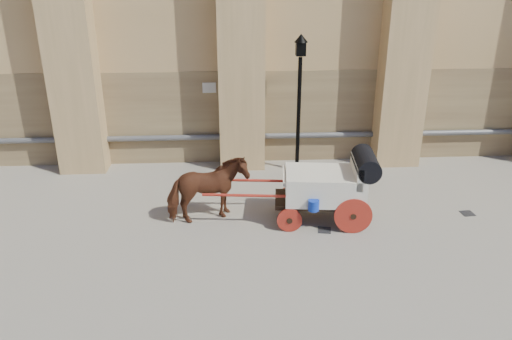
{
  "coord_description": "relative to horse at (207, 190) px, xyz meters",
  "views": [
    {
      "loc": [
        -1.43,
        -11.48,
        6.09
      ],
      "look_at": [
        -0.77,
        -0.17,
        1.39
      ],
      "focal_mm": 35.0,
      "sensor_mm": 36.0,
      "label": 1
    }
  ],
  "objects": [
    {
      "name": "ground",
      "position": [
        1.99,
        0.1,
        -0.84
      ],
      "size": [
        90.0,
        90.0,
        0.0
      ],
      "primitive_type": "plane",
      "color": "gray",
      "rests_on": "ground"
    },
    {
      "name": "drain_grate_far",
      "position": [
        6.8,
        -0.04,
        -0.83
      ],
      "size": [
        0.35,
        0.35,
        0.01
      ],
      "primitive_type": "cube",
      "rotation": [
        0.0,
        0.0,
        0.09
      ],
      "color": "black",
      "rests_on": "ground"
    },
    {
      "name": "street_lamp",
      "position": [
        2.7,
        3.2,
        1.42
      ],
      "size": [
        0.4,
        0.4,
        4.23
      ],
      "color": "black",
      "rests_on": "ground"
    },
    {
      "name": "carriage",
      "position": [
        3.07,
        -0.18,
        0.17
      ],
      "size": [
        4.36,
        1.62,
        1.87
      ],
      "rotation": [
        0.0,
        0.0,
        -0.1
      ],
      "color": "black",
      "rests_on": "ground"
    },
    {
      "name": "drain_grate_near",
      "position": [
        2.87,
        -0.7,
        -0.83
      ],
      "size": [
        0.37,
        0.37,
        0.01
      ],
      "primitive_type": "cube",
      "rotation": [
        0.0,
        0.0,
        -0.17
      ],
      "color": "black",
      "rests_on": "ground"
    },
    {
      "name": "horse",
      "position": [
        0.0,
        0.0,
        0.0
      ],
      "size": [
        2.18,
        1.51,
        1.68
      ],
      "primitive_type": "imported",
      "rotation": [
        0.0,
        0.0,
        1.91
      ],
      "color": "brown",
      "rests_on": "ground"
    }
  ]
}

